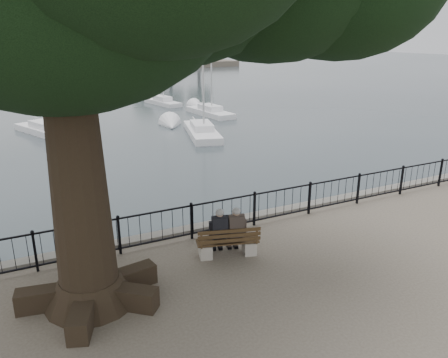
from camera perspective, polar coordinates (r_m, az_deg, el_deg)
harbor at (r=13.32m, az=-0.96°, el=-7.99°), size 260.00×260.00×1.20m
railing at (r=12.46m, az=0.00°, el=-4.55°), size 22.06×0.06×1.00m
bench at (r=11.26m, az=0.51°, el=-8.68°), size 1.66×0.88×0.84m
person_left at (r=11.16m, az=-0.67°, el=-7.10°), size 0.50×0.72×1.33m
person_right at (r=11.24m, az=1.46°, el=-6.92°), size 0.50×0.72×1.33m
lion_monument at (r=58.31m, az=-19.82°, el=13.16°), size 5.90×5.90×8.73m
sailboat_b at (r=32.05m, az=-22.29°, el=6.09°), size 3.73×6.09×12.53m
sailboat_c at (r=29.30m, az=-2.91°, el=6.41°), size 3.20×6.39×13.02m
sailboat_d at (r=36.91m, az=-1.82°, el=8.84°), size 2.15×5.77×10.82m
sailboat_f at (r=39.55m, az=-19.50°, el=8.47°), size 1.59×5.22×10.70m
sailboat_g at (r=42.97m, az=-8.02°, el=10.01°), size 2.32×5.17×9.67m
sailboat_j at (r=47.78m, az=-20.89°, el=9.83°), size 2.78×5.14×9.46m
far_shore at (r=92.50m, az=-7.30°, el=16.72°), size 30.00×8.60×9.18m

